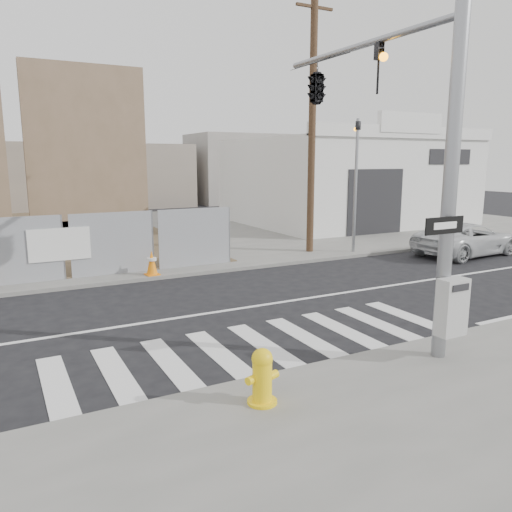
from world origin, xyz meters
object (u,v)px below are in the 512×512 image
auto_shop (345,181)px  fire_hydrant (262,376)px  suv (467,239)px  signal_pole (354,112)px  traffic_cone_d (152,263)px

auto_shop → fire_hydrant: auto_shop is taller
auto_shop → suv: (-2.06, -10.56, -1.88)m
signal_pole → auto_shop: 19.04m
signal_pole → suv: size_ratio=1.49×
signal_pole → traffic_cone_d: 8.16m
signal_pole → auto_shop: signal_pole is taller
auto_shop → traffic_cone_d: size_ratio=15.01×
signal_pole → fire_hydrant: (-3.83, -2.86, -4.23)m
signal_pole → auto_shop: size_ratio=0.58×
auto_shop → traffic_cone_d: auto_shop is taller
auto_shop → fire_hydrant: 23.63m
fire_hydrant → suv: bearing=9.7°
signal_pole → fire_hydrant: signal_pole is taller
fire_hydrant → traffic_cone_d: (0.97, 9.21, -0.04)m
suv → traffic_cone_d: 12.43m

